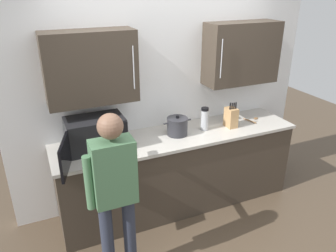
% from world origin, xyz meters
% --- Properties ---
extents(ground_plane, '(9.45, 9.45, 0.00)m').
position_xyz_m(ground_plane, '(0.00, 0.00, 0.00)').
color(ground_plane, '#4C3D2D').
extents(back_wall_tiled, '(3.62, 0.44, 2.67)m').
position_xyz_m(back_wall_tiled, '(0.00, 1.07, 1.45)').
color(back_wall_tiled, white).
rests_on(back_wall_tiled, ground_plane).
extents(counter_unit, '(2.78, 0.67, 0.93)m').
position_xyz_m(counter_unit, '(0.00, 0.76, 0.46)').
color(counter_unit, '#3D3328').
rests_on(counter_unit, ground_plane).
extents(microwave_oven, '(0.71, 0.76, 0.33)m').
position_xyz_m(microwave_oven, '(-0.94, 0.79, 1.09)').
color(microwave_oven, black).
rests_on(microwave_oven, counter_unit).
extents(stock_pot, '(0.33, 0.23, 0.23)m').
position_xyz_m(stock_pot, '(-0.01, 0.77, 1.03)').
color(stock_pot, '#2D2D33').
rests_on(stock_pot, counter_unit).
extents(wooden_spoon, '(0.19, 0.18, 0.02)m').
position_xyz_m(wooden_spoon, '(1.02, 0.77, 0.94)').
color(wooden_spoon, brown).
rests_on(wooden_spoon, counter_unit).
extents(thermos_flask, '(0.09, 0.09, 0.27)m').
position_xyz_m(thermos_flask, '(0.32, 0.76, 1.07)').
color(thermos_flask, '#B7BABF').
rests_on(thermos_flask, counter_unit).
extents(knife_block, '(0.11, 0.15, 0.31)m').
position_xyz_m(knife_block, '(0.65, 0.71, 1.05)').
color(knife_block, tan).
rests_on(knife_block, counter_unit).
extents(person_figure, '(0.44, 0.61, 1.61)m').
position_xyz_m(person_figure, '(-0.94, -0.01, 0.96)').
color(person_figure, '#282D3D').
rests_on(person_figure, ground_plane).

